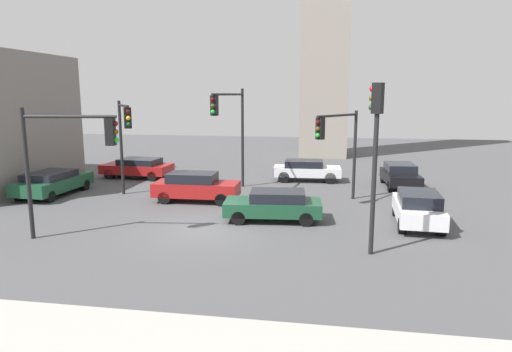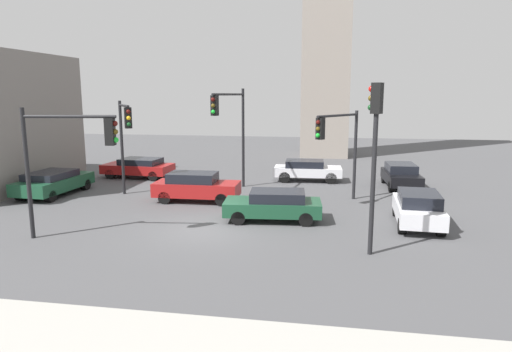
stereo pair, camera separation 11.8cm
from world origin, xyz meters
TOP-DOWN VIEW (x-y plane):
  - ground_plane at (0.00, 0.00)m, footprint 83.05×83.05m
  - sidewalk_corner at (0.00, -8.99)m, footprint 29.90×3.36m
  - traffic_light_0 at (-0.44, 7.03)m, footprint 0.90×4.39m
  - traffic_light_1 at (-5.45, 4.58)m, footprint 1.95×2.89m
  - traffic_light_2 at (6.43, -1.78)m, footprint 0.49×0.43m
  - traffic_light_3 at (-4.56, -1.90)m, footprint 3.59×0.66m
  - traffic_light_4 at (5.32, 5.26)m, footprint 2.05×3.14m
  - car_0 at (-1.79, 4.77)m, footprint 4.36×1.84m
  - car_1 at (-9.94, 4.94)m, footprint 2.31×4.71m
  - car_2 at (-7.54, 10.67)m, footprint 4.60×2.32m
  - car_3 at (9.12, 10.24)m, footprint 1.98×4.01m
  - car_4 at (8.68, 2.10)m, footprint 1.96×4.09m
  - car_5 at (3.51, 11.36)m, footprint 4.30×2.03m
  - car_6 at (2.62, 1.87)m, footprint 4.33×2.19m

SIDE VIEW (x-z plane):
  - ground_plane at x=0.00m, z-range 0.00..0.00m
  - sidewalk_corner at x=0.00m, z-range 0.00..0.15m
  - car_6 at x=2.62m, z-range 0.04..1.37m
  - car_2 at x=-7.54m, z-range 0.06..1.35m
  - car_1 at x=-9.94m, z-range 0.06..1.39m
  - car_5 at x=3.51m, z-range 0.06..1.39m
  - car_3 at x=9.12m, z-range 0.04..1.45m
  - car_4 at x=8.68m, z-range 0.03..1.49m
  - car_0 at x=-1.79m, z-range 0.04..1.54m
  - traffic_light_4 at x=5.32m, z-range 1.04..5.67m
  - traffic_light_3 at x=-4.56m, z-range 1.02..6.00m
  - traffic_light_1 at x=-5.45m, z-range 1.10..6.21m
  - traffic_light_2 at x=6.43m, z-range 1.11..6.92m
  - traffic_light_0 at x=-0.44m, z-range 1.22..7.00m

